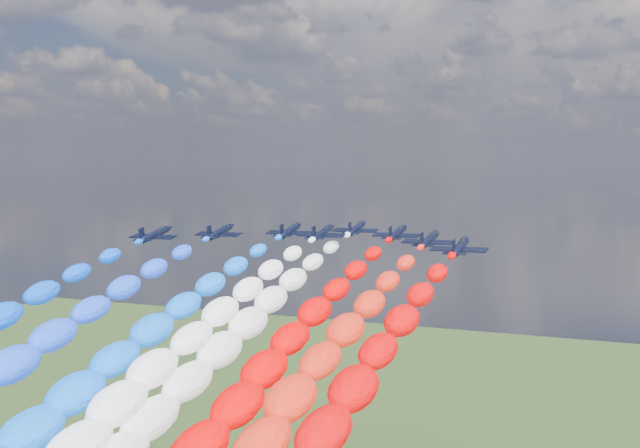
% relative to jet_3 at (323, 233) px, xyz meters
% --- Properties ---
extents(jet_0, '(8.69, 11.77, 4.41)m').
position_rel_jet_3_xyz_m(jet_0, '(-25.61, -14.78, 0.00)').
color(jet_0, black).
extents(jet_1, '(8.97, 11.97, 4.41)m').
position_rel_jet_3_xyz_m(jet_1, '(-17.76, -5.80, 0.00)').
color(jet_1, black).
extents(jet_2, '(9.16, 12.10, 4.41)m').
position_rel_jet_3_xyz_m(jet_2, '(-7.42, 2.05, 0.00)').
color(jet_2, black).
extents(trail_2, '(6.83, 109.83, 37.24)m').
position_rel_jet_3_xyz_m(trail_2, '(-7.42, -54.19, -16.03)').
color(trail_2, blue).
extents(jet_3, '(8.63, 11.73, 4.41)m').
position_rel_jet_3_xyz_m(jet_3, '(0.00, 0.00, 0.00)').
color(jet_3, black).
extents(trail_3, '(6.83, 109.83, 37.24)m').
position_rel_jet_3_xyz_m(trail_3, '(0.00, -56.23, -16.03)').
color(trail_3, white).
extents(jet_4, '(9.04, 12.02, 4.41)m').
position_rel_jet_3_xyz_m(jet_4, '(1.91, 11.98, 0.00)').
color(jet_4, black).
extents(trail_4, '(6.83, 109.83, 37.24)m').
position_rel_jet_3_xyz_m(trail_4, '(1.91, -44.26, -16.03)').
color(trail_4, silver).
extents(jet_5, '(8.59, 11.70, 4.41)m').
position_rel_jet_3_xyz_m(jet_5, '(12.39, 4.92, 0.00)').
color(jet_5, black).
extents(trail_5, '(6.83, 109.83, 37.24)m').
position_rel_jet_3_xyz_m(trail_5, '(12.39, -51.31, -16.03)').
color(trail_5, '#E20102').
extents(jet_6, '(8.54, 11.66, 4.41)m').
position_rel_jet_3_xyz_m(jet_6, '(21.08, -5.08, 0.00)').
color(jet_6, black).
extents(trail_6, '(6.83, 109.83, 37.24)m').
position_rel_jet_3_xyz_m(trail_6, '(21.08, -61.31, -16.03)').
color(trail_6, red).
extents(jet_7, '(8.80, 11.85, 4.41)m').
position_rel_jet_3_xyz_m(jet_7, '(28.56, -14.58, 0.00)').
color(jet_7, black).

